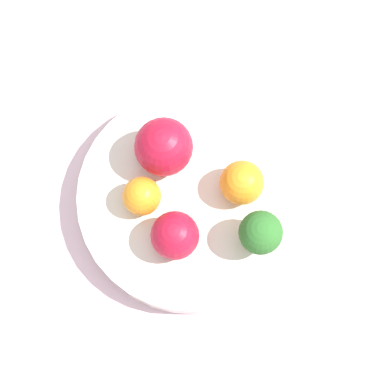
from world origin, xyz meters
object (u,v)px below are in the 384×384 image
object	(u,v)px
orange_front	(242,183)
orange_back	(142,196)
apple_green	(164,147)
bowl	(192,199)
apple_red	(175,235)
broccoli	(260,233)

from	to	relation	value
orange_front	orange_back	distance (m)	0.11
apple_green	orange_back	bearing A→B (deg)	7.37
bowl	apple_green	distance (m)	0.07
orange_back	bowl	bearing A→B (deg)	129.64
apple_green	orange_front	size ratio (longest dim) A/B	1.33
bowl	orange_front	world-z (taller)	orange_front
orange_back	orange_front	bearing A→B (deg)	128.95
apple_green	apple_red	bearing A→B (deg)	38.92
bowl	apple_green	bearing A→B (deg)	-114.05
apple_red	apple_green	size ratio (longest dim) A/B	0.81
broccoli	apple_green	size ratio (longest dim) A/B	0.91
bowl	orange_back	size ratio (longest dim) A/B	6.10
bowl	broccoli	size ratio (longest dim) A/B	4.38
apple_red	orange_front	xyz separation A→B (m)	(-0.09, 0.03, -0.00)
apple_green	orange_back	xyz separation A→B (m)	(0.06, 0.01, -0.01)
apple_red	apple_green	world-z (taller)	apple_green
apple_red	orange_back	world-z (taller)	apple_red
bowl	orange_back	world-z (taller)	orange_back
apple_red	orange_back	xyz separation A→B (m)	(-0.02, -0.05, -0.00)
broccoli	orange_back	xyz separation A→B (m)	(0.03, -0.13, -0.01)
broccoli	orange_front	distance (m)	0.06
apple_red	orange_back	bearing A→B (deg)	-109.34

